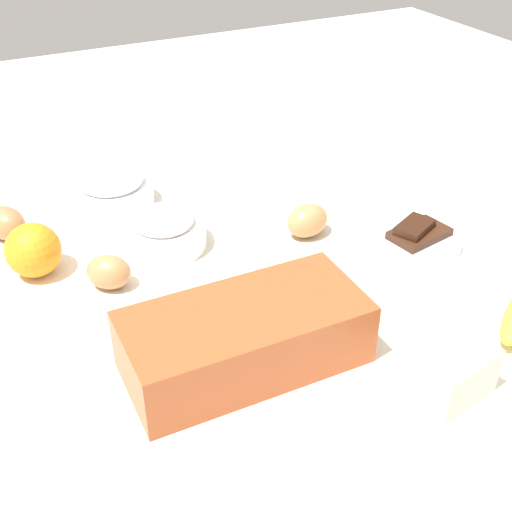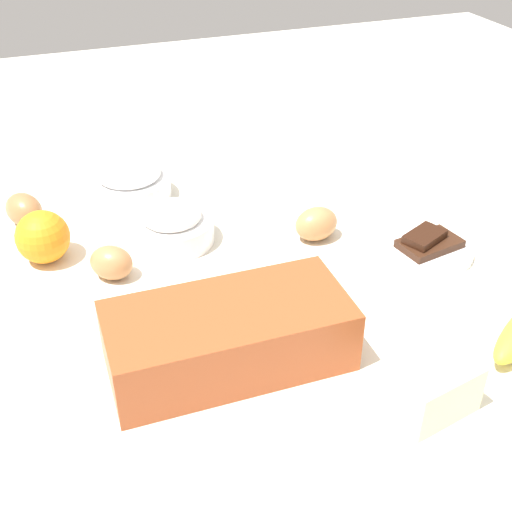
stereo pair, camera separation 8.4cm
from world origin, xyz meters
name	(u,v)px [view 1 (the left image)]	position (x,y,z in m)	size (l,w,h in m)	color
ground_plane	(256,285)	(0.00, 0.00, -0.01)	(2.40, 2.40, 0.02)	silver
loaf_pan	(245,336)	(0.09, 0.15, 0.04)	(0.28, 0.13, 0.08)	#9E4723
flour_bowl	(164,230)	(0.08, -0.14, 0.03)	(0.13, 0.13, 0.06)	white
sugar_bowl	(112,189)	(0.12, -0.30, 0.03)	(0.14, 0.14, 0.07)	white
orange_fruit	(33,250)	(0.27, -0.15, 0.04)	(0.08, 0.08, 0.08)	orange
butter_block	(451,373)	(-0.09, 0.29, 0.03)	(0.09, 0.06, 0.06)	#F4EDB2
egg_near_butter	(109,272)	(0.19, -0.08, 0.02)	(0.05, 0.05, 0.06)	#B37949
egg_beside_bowl	(307,221)	(-0.12, -0.07, 0.03)	(0.05, 0.05, 0.07)	#BB7E4C
egg_loose	(6,223)	(0.29, -0.27, 0.03)	(0.05, 0.05, 0.07)	#A16C41
chocolate_plate	(418,237)	(-0.26, 0.02, 0.01)	(0.13, 0.13, 0.03)	white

